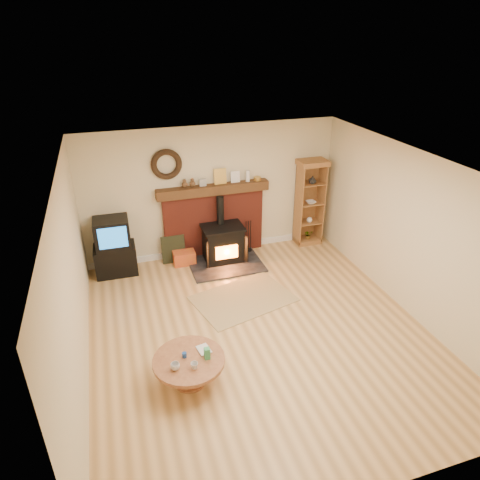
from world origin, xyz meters
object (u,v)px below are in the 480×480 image
object	(u,v)px
wood_stove	(223,245)
tv_unit	(114,248)
curio_cabinet	(309,202)
coffee_table	(189,363)

from	to	relation	value
wood_stove	tv_unit	bearing A→B (deg)	174.59
wood_stove	curio_cabinet	bearing A→B (deg)	8.14
wood_stove	coffee_table	bearing A→B (deg)	-113.44
wood_stove	coffee_table	size ratio (longest dim) A/B	1.50
coffee_table	tv_unit	bearing A→B (deg)	103.18
tv_unit	wood_stove	bearing A→B (deg)	-5.41
wood_stove	curio_cabinet	distance (m)	2.04
wood_stove	curio_cabinet	world-z (taller)	curio_cabinet
tv_unit	coffee_table	size ratio (longest dim) A/B	1.18
wood_stove	tv_unit	xyz separation A→B (m)	(-2.05, 0.19, 0.17)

